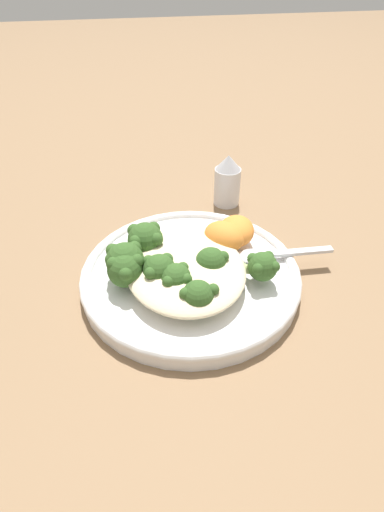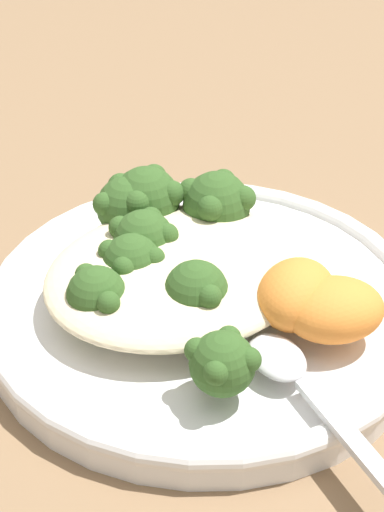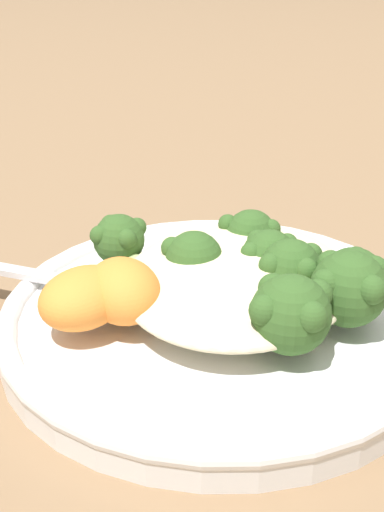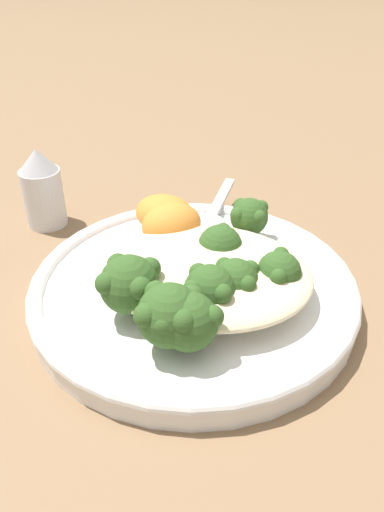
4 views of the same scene
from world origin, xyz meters
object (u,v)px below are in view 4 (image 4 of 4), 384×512
(broccoli_stalk_1, at_px, (168,306))
(broccoli_stalk_3, at_px, (199,284))
(sweet_potato_chunk_1, at_px, (165,214))
(broccoli_stalk_2, at_px, (184,312))
(broccoli_stalk_0, at_px, (135,281))
(spoon, at_px, (214,218))
(quinoa_mound, at_px, (207,272))
(salt_shaker, at_px, (42,189))
(broccoli_stalk_4, at_px, (212,276))
(broccoli_stalk_6, at_px, (211,250))
(sweet_potato_chunk_0, at_px, (171,224))
(broccoli_stalk_7, at_px, (232,227))
(broccoli_stalk_5, at_px, (250,272))
(plate, at_px, (198,288))

(broccoli_stalk_1, distance_m, broccoli_stalk_3, 0.03)
(sweet_potato_chunk_1, bearing_deg, broccoli_stalk_2, 109.83)
(broccoli_stalk_0, height_order, spoon, broccoli_stalk_0)
(quinoa_mound, height_order, salt_shaker, salt_shaker)
(broccoli_stalk_1, distance_m, broccoli_stalk_4, 0.05)
(broccoli_stalk_6, bearing_deg, sweet_potato_chunk_1, 109.10)
(sweet_potato_chunk_1, xyz_separation_m, spoon, (-0.04, -0.02, -0.01))
(broccoli_stalk_2, bearing_deg, sweet_potato_chunk_0, 171.49)
(broccoli_stalk_2, height_order, broccoli_stalk_6, broccoli_stalk_2)
(broccoli_stalk_2, relative_size, broccoli_stalk_7, 0.99)
(sweet_potato_chunk_1, bearing_deg, broccoli_stalk_7, 172.98)
(quinoa_mound, relative_size, broccoli_stalk_2, 1.41)
(broccoli_stalk_5, xyz_separation_m, sweet_potato_chunk_0, (0.07, -0.05, 0.00))
(plate, distance_m, broccoli_stalk_1, 0.07)
(broccoli_stalk_3, relative_size, spoon, 0.65)
(broccoli_stalk_2, distance_m, broccoli_stalk_6, 0.08)
(broccoli_stalk_0, xyz_separation_m, broccoli_stalk_7, (-0.05, -0.09, -0.01))
(broccoli_stalk_1, relative_size, broccoli_stalk_2, 0.95)
(broccoli_stalk_1, height_order, broccoli_stalk_4, broccoli_stalk_1)
(spoon, height_order, salt_shaker, salt_shaker)
(quinoa_mound, bearing_deg, broccoli_stalk_4, 121.04)
(broccoli_stalk_0, bearing_deg, broccoli_stalk_5, 128.28)
(broccoli_stalk_2, xyz_separation_m, spoon, (0.01, -0.14, -0.01))
(sweet_potato_chunk_1, bearing_deg, plate, 123.25)
(broccoli_stalk_3, bearing_deg, spoon, 135.29)
(broccoli_stalk_1, bearing_deg, quinoa_mound, 144.94)
(broccoli_stalk_0, xyz_separation_m, broccoli_stalk_5, (-0.07, -0.03, -0.01))
(sweet_potato_chunk_0, bearing_deg, quinoa_mound, 126.69)
(broccoli_stalk_1, bearing_deg, spoon, 159.83)
(plate, relative_size, broccoli_stalk_4, 2.40)
(sweet_potato_chunk_1, height_order, spoon, sweet_potato_chunk_1)
(broccoli_stalk_4, xyz_separation_m, spoon, (0.02, -0.10, -0.01))
(salt_shaker, bearing_deg, broccoli_stalk_5, 155.99)
(broccoli_stalk_3, distance_m, salt_shaker, 0.21)
(broccoli_stalk_6, relative_size, salt_shaker, 0.99)
(broccoli_stalk_6, distance_m, broccoli_stalk_7, 0.04)
(broccoli_stalk_7, relative_size, salt_shaker, 1.42)
(spoon, bearing_deg, broccoli_stalk_1, -177.70)
(plate, bearing_deg, broccoli_stalk_0, 47.25)
(broccoli_stalk_5, bearing_deg, salt_shaker, 158.93)
(broccoli_stalk_2, bearing_deg, broccoli_stalk_3, 146.60)
(sweet_potato_chunk_0, bearing_deg, spoon, -125.93)
(broccoli_stalk_2, relative_size, broccoli_stalk_3, 1.39)
(quinoa_mound, bearing_deg, sweet_potato_chunk_1, -54.98)
(broccoli_stalk_7, distance_m, sweet_potato_chunk_0, 0.05)
(broccoli_stalk_3, bearing_deg, quinoa_mound, 126.17)
(spoon, bearing_deg, sweet_potato_chunk_1, 122.87)
(broccoli_stalk_3, xyz_separation_m, broccoli_stalk_4, (-0.01, -0.01, -0.00))
(broccoli_stalk_0, height_order, broccoli_stalk_7, broccoli_stalk_0)
(plate, xyz_separation_m, broccoli_stalk_0, (0.04, 0.04, 0.03))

